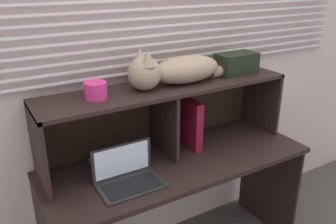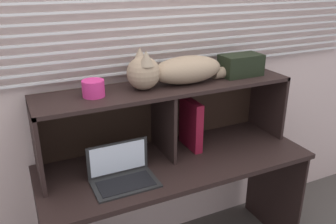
{
  "view_description": "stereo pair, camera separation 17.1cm",
  "coord_description": "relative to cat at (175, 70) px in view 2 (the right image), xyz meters",
  "views": [
    {
      "loc": [
        -0.98,
        -1.34,
        1.81
      ],
      "look_at": [
        0.0,
        0.32,
        1.04
      ],
      "focal_mm": 37.56,
      "sensor_mm": 36.0,
      "label": 1
    },
    {
      "loc": [
        -0.83,
        -1.42,
        1.81
      ],
      "look_at": [
        0.0,
        0.32,
        1.04
      ],
      "focal_mm": 37.56,
      "sensor_mm": 36.0,
      "label": 2
    }
  ],
  "objects": [
    {
      "name": "storage_box",
      "position": [
        0.46,
        0.0,
        -0.02
      ],
      "size": [
        0.26,
        0.15,
        0.13
      ],
      "primitive_type": "cube",
      "color": "black",
      "rests_on": "hutch_shelf_unit"
    },
    {
      "name": "book_stack",
      "position": [
        -0.42,
        0.0,
        -0.49
      ],
      "size": [
        0.19,
        0.22,
        0.05
      ],
      "color": "brown",
      "rests_on": "desk"
    },
    {
      "name": "cat",
      "position": [
        0.0,
        0.0,
        0.0
      ],
      "size": [
        0.78,
        0.2,
        0.23
      ],
      "color": "#9A8266",
      "rests_on": "hutch_shelf_unit"
    },
    {
      "name": "desk",
      "position": [
        -0.05,
        -0.12,
        -0.66
      ],
      "size": [
        1.6,
        0.61,
        0.78
      ],
      "color": "black",
      "rests_on": "ground"
    },
    {
      "name": "back_panel_with_blinds",
      "position": [
        -0.05,
        0.22,
        -0.04
      ],
      "size": [
        4.4,
        0.08,
        2.5
      ],
      "color": "beige",
      "rests_on": "ground"
    },
    {
      "name": "hutch_shelf_unit",
      "position": [
        -0.05,
        0.03,
        -0.21
      ],
      "size": [
        1.52,
        0.35,
        0.43
      ],
      "color": "black",
      "rests_on": "desk"
    },
    {
      "name": "binder_upright",
      "position": [
        0.11,
        0.0,
        -0.36
      ],
      "size": [
        0.05,
        0.22,
        0.31
      ],
      "primitive_type": "cube",
      "color": "maroon",
      "rests_on": "desk"
    },
    {
      "name": "laptop",
      "position": [
        -0.41,
        -0.2,
        -0.47
      ],
      "size": [
        0.34,
        0.22,
        0.2
      ],
      "color": "black",
      "rests_on": "desk"
    },
    {
      "name": "small_basket",
      "position": [
        -0.48,
        0.0,
        -0.04
      ],
      "size": [
        0.12,
        0.12,
        0.09
      ],
      "primitive_type": "cylinder",
      "color": "#D32F7A",
      "rests_on": "hutch_shelf_unit"
    }
  ]
}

